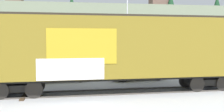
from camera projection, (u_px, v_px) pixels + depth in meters
The scene contains 7 objects.
ground_plane at pixel (123, 92), 15.03m from camera, with size 260.00×260.00×0.00m, color #B2B5BC.
track at pixel (116, 92), 14.95m from camera, with size 60.02×3.30×0.08m.
freight_car at pixel (118, 48), 14.81m from camera, with size 16.12×3.27×4.54m.
flagpole at pixel (126, 14), 28.55m from camera, with size 0.99×1.04×9.72m.
hillside at pixel (79, 30), 84.23m from camera, with size 152.59×36.80×17.14m.
parked_car_white at pixel (57, 70), 18.82m from camera, with size 4.75×2.33×1.72m.
parked_car_black at pixel (136, 69), 19.69m from camera, with size 4.40×2.37×1.71m.
Camera 1 is at (-3.08, -14.56, 3.06)m, focal length 41.15 mm.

